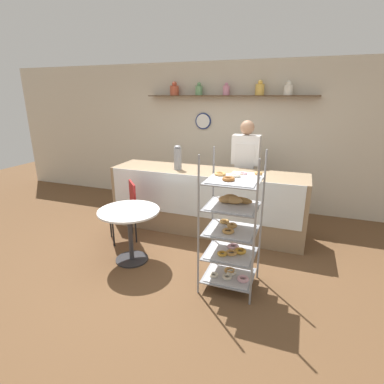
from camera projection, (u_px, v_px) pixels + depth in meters
ground_plane at (183, 259)px, 4.01m from camera, size 14.00×14.00×0.00m
back_wall at (228, 136)px, 5.71m from camera, size 10.00×0.30×2.70m
display_counter at (206, 201)px, 4.77m from camera, size 3.04×0.71×0.99m
pastry_rack at (231, 228)px, 3.27m from camera, size 0.60×0.54×1.55m
person_worker at (245, 168)px, 5.01m from camera, size 0.45×0.24×1.72m
cafe_table at (130, 222)px, 3.84m from camera, size 0.78×0.78×0.71m
cafe_chair at (127, 205)px, 4.43m from camera, size 0.54×0.54×0.89m
coffee_carafe at (178, 158)px, 4.63m from camera, size 0.12×0.12×0.38m
donut_tray_counter at (247, 174)px, 4.32m from camera, size 0.48×0.31×0.05m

